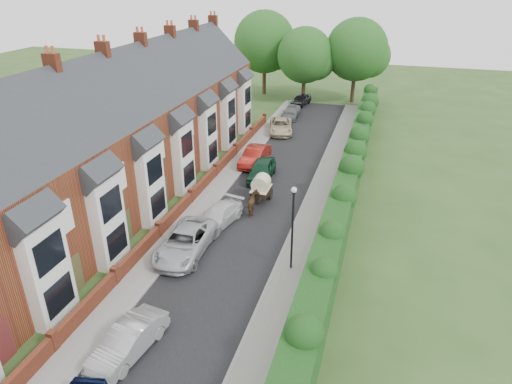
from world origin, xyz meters
TOP-DOWN VIEW (x-y plane):
  - ground at (0.00, 0.00)m, footprint 140.00×140.00m
  - road at (-0.50, 11.00)m, footprint 6.00×58.00m
  - pavement_hedge_side at (3.60, 11.00)m, footprint 2.20×58.00m
  - pavement_house_side at (-4.35, 11.00)m, footprint 1.70×58.00m
  - kerb_hedge_side at (2.55, 11.00)m, footprint 0.18×58.00m
  - kerb_house_side at (-3.55, 11.00)m, footprint 0.18×58.00m
  - hedge at (5.40, 11.00)m, footprint 2.10×58.00m
  - terrace_row at (-10.87, 9.98)m, footprint 9.05×40.50m
  - garden_wall_row at (-5.35, 10.00)m, footprint 0.35×40.35m
  - lamppost at (3.40, 4.00)m, footprint 0.32×0.32m
  - tree_far_left at (-2.65, 40.08)m, footprint 7.14×6.80m
  - tree_far_right at (3.39, 42.08)m, footprint 7.98×7.60m
  - tree_far_back at (-8.59, 43.08)m, footprint 8.40×8.00m
  - car_silver_a at (-2.09, -4.17)m, footprint 2.12×4.40m
  - car_silver_b at (-3.00, 3.84)m, footprint 2.66×5.53m
  - car_white at (-2.33, 7.64)m, footprint 2.66×4.66m
  - car_green at (-1.61, 15.59)m, footprint 2.09×4.63m
  - car_red at (-3.00, 18.35)m, footprint 1.86×4.73m
  - car_beige at (-2.87, 27.40)m, footprint 3.42×5.42m
  - car_grey at (-3.00, 33.00)m, footprint 1.87×4.46m
  - car_black at (-3.00, 38.60)m, footprint 2.30×4.25m
  - horse at (-0.55, 9.81)m, footprint 1.19×1.90m
  - horse_cart at (-0.55, 11.70)m, footprint 1.30×2.88m

SIDE VIEW (x-z plane):
  - ground at x=0.00m, z-range 0.00..0.00m
  - road at x=-0.50m, z-range 0.00..0.02m
  - pavement_hedge_side at x=3.60m, z-range 0.00..0.12m
  - pavement_house_side at x=-4.35m, z-range 0.00..0.12m
  - kerb_hedge_side at x=2.55m, z-range 0.00..0.13m
  - kerb_house_side at x=-3.55m, z-range 0.00..0.13m
  - garden_wall_row at x=-5.35m, z-range -0.09..1.01m
  - car_white at x=-2.33m, z-range 0.00..1.27m
  - car_grey at x=-3.00m, z-range 0.00..1.29m
  - car_black at x=-3.00m, z-range 0.00..1.37m
  - car_silver_a at x=-2.09m, z-range 0.00..1.39m
  - car_beige at x=-2.87m, z-range 0.00..1.39m
  - horse at x=-0.55m, z-range 0.00..1.48m
  - car_silver_b at x=-3.00m, z-range 0.00..1.52m
  - car_red at x=-3.00m, z-range 0.00..1.53m
  - car_green at x=-1.61m, z-range 0.00..1.54m
  - horse_cart at x=-0.55m, z-range 0.15..2.22m
  - hedge at x=5.40m, z-range 0.18..3.03m
  - lamppost at x=3.40m, z-range 0.72..5.88m
  - terrace_row at x=-10.87m, z-range -1.28..10.22m
  - tree_far_left at x=-2.65m, z-range 1.07..10.36m
  - tree_far_right at x=3.39m, z-range 1.16..11.47m
  - tree_far_back at x=-8.59m, z-range 1.21..12.03m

